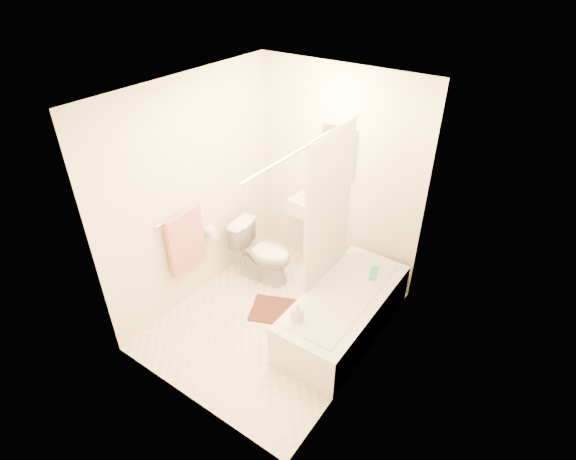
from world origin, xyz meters
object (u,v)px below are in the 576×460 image
Objects in this scene: sink at (316,230)px; bathtub at (344,312)px; toilet at (263,253)px; soap_bottle at (297,312)px; bath_mat at (277,310)px.

sink reaches higher than bathtub.
sink is 1.14m from bathtub.
toilet is 3.75× the size of soap_bottle.
bathtub is at bearing -106.12° from toilet.
bath_mat is (0.48, -0.39, -0.34)m from toilet.
sink reaches higher than soap_bottle.
bathtub is 0.76m from bath_mat.
soap_bottle is at bearing -133.49° from toilet.
soap_bottle is (-0.19, -0.55, 0.32)m from bathtub.
soap_bottle is (1.00, -0.76, 0.20)m from toilet.
toilet is 1.21m from bathtub.
bath_mat is (-0.71, -0.18, -0.22)m from bathtub.
bathtub reaches higher than bath_mat.
bath_mat is at bearing -165.80° from bathtub.
soap_bottle is (0.62, -1.30, 0.04)m from sink.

